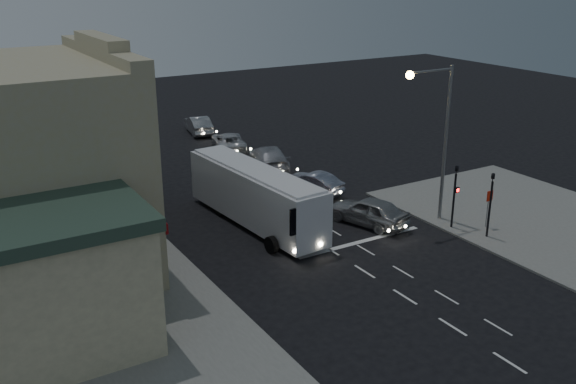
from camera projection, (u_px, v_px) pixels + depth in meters
ground at (353, 264)px, 32.42m from camera, size 120.00×120.00×0.00m
sidewalk_far at (52, 262)px, 32.54m from camera, size 12.00×50.00×0.12m
road_markings at (336, 236)px, 35.72m from camera, size 8.00×30.55×0.01m
tour_bus at (255, 194)px, 36.77m from camera, size 3.18×11.38×3.45m
car_suv at (369, 211)px, 37.13m from camera, size 3.35×5.24×1.66m
car_sedan_a at (313, 183)px, 42.34m from camera, size 2.69×4.59×1.43m
car_sedan_b at (269, 157)px, 47.47m from camera, size 4.05×6.23×1.68m
car_sedan_c at (229, 141)px, 52.27m from camera, size 3.86×5.65×1.43m
car_extra at (198, 125)px, 57.42m from camera, size 2.53×5.03×1.58m
traffic_signal_main at (455, 189)px, 35.95m from camera, size 0.25×0.35×4.10m
traffic_signal_side at (491, 197)px, 34.69m from camera, size 0.18×0.15×4.10m
regulatory_sign at (489, 203)px, 36.23m from camera, size 0.45×0.12×2.20m
streetlight at (438, 127)px, 35.87m from camera, size 3.32×0.44×9.00m
main_building at (18, 169)px, 30.37m from camera, size 10.12×12.00×11.00m
low_building_south at (51, 284)px, 23.96m from camera, size 7.40×5.40×5.70m
street_tree at (99, 135)px, 39.07m from camera, size 4.00×4.00×6.20m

